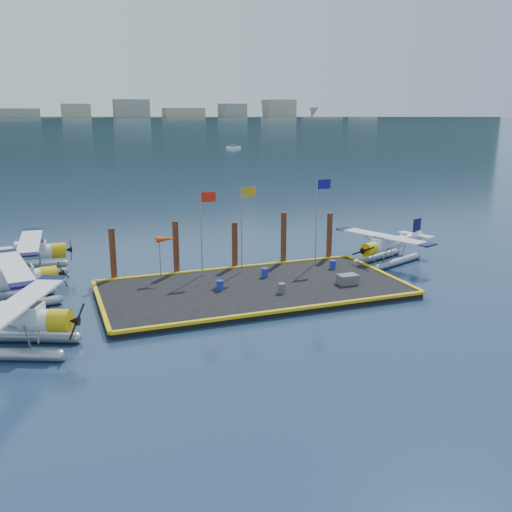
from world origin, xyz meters
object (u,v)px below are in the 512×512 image
Objects in this scene: piling_1 at (176,249)px; piling_3 at (283,240)px; piling_4 at (329,238)px; seaplane_b at (8,283)px; seaplane_a at (13,323)px; seaplane_d at (386,247)px; piling_2 at (235,247)px; flagpole_red at (204,221)px; drum_1 at (282,288)px; drum_4 at (333,264)px; crate at (348,279)px; drum_2 at (265,273)px; windsock at (166,240)px; drum_0 at (220,285)px; piling_0 at (113,256)px; flagpole_blue at (319,209)px; flagpole_yellow at (244,216)px; seaplane_c at (25,255)px.

piling_3 reaches higher than piling_1.
seaplane_b is at bearing -173.68° from piling_4.
seaplane_d is (27.22, 8.14, -0.17)m from seaplane_a.
flagpole_red is at bearing -150.20° from piling_2.
drum_4 is at bearing 34.62° from drum_1.
crate reaches higher than drum_4.
flagpole_red is at bearing 170.34° from drum_4.
drum_4 is at bearing -112.73° from piling_4.
windsock is (-6.59, 1.90, 2.50)m from drum_2.
piling_2 is (2.80, 5.26, 1.17)m from drum_0.
seaplane_a reaches higher than drum_4.
seaplane_a is 2.38× the size of piling_4.
seaplane_b is 14.83× the size of drum_0.
flagpole_red is (-3.86, 1.90, 3.67)m from drum_2.
drum_1 is at bearing 65.17° from seaplane_b.
piling_0 is (6.72, 2.63, 0.51)m from seaplane_b.
piling_0 is (-9.77, 7.27, 1.28)m from drum_1.
flagpole_blue reaches higher than seaplane_d.
crate is at bearing 107.21° from seaplane_d.
crate is at bearing 2.62° from drum_1.
flagpole_yellow reaches higher than windsock.
flagpole_yellow reaches higher than crate.
drum_1 is at bearing 93.49° from seaplane_d.
flagpole_red is at bearing 85.43° from seaplane_b.
windsock is (-6.30, 5.67, 2.50)m from drum_1.
piling_2 is at bearing 180.00° from piling_3.
drum_4 is at bearing -25.73° from piling_2.
drum_4 is at bearing 2.98° from drum_2.
piling_3 is (6.80, 5.26, 1.42)m from drum_0.
crate is at bearing -103.28° from drum_4.
flagpole_red reaches higher than drum_1.
drum_2 is at bearing -19.17° from piling_0.
flagpole_yellow reaches higher than seaplane_d.
piling_1 is at bearing 0.00° from piling_0.
drum_0 is 6.07m from piling_2.
crate is at bearing -25.75° from windsock.
piling_3 is (-8.02, 1.98, 0.81)m from seaplane_d.
seaplane_a is 15.03× the size of drum_4.
drum_4 is 3.71m from piling_4.
piling_4 is at bearing 11.60° from flagpole_yellow.
seaplane_b is 21.93m from crate.
seaplane_d is at bearing -5.39° from piling_0.
piling_1 is (11.22, 2.63, 0.61)m from seaplane_b.
seaplane_c is 22.20m from flagpole_blue.
drum_2 is at bearing -153.23° from piling_4.
drum_2 is (-10.96, -1.52, -0.62)m from seaplane_d.
flagpole_red reaches higher than drum_4.
flagpole_red is 1.50× the size of piling_4.
flagpole_red is 2.97m from windsock.
flagpole_blue reaches higher than seaplane_c.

